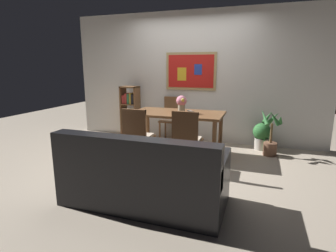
{
  "coord_description": "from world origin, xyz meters",
  "views": [
    {
      "loc": [
        1.34,
        -3.95,
        1.53
      ],
      "look_at": [
        0.06,
        -0.23,
        0.65
      ],
      "focal_mm": 28.78,
      "sensor_mm": 36.0,
      "label": 1
    }
  ],
  "objects": [
    {
      "name": "dining_chair_near_right",
      "position": [
        0.36,
        -0.28,
        0.54
      ],
      "size": [
        0.4,
        0.41,
        0.91
      ],
      "color": "brown",
      "rests_on": "ground_plane"
    },
    {
      "name": "wall_back_with_painting",
      "position": [
        -0.0,
        1.48,
        1.3
      ],
      "size": [
        5.2,
        0.14,
        2.6
      ],
      "color": "silver",
      "rests_on": "ground_plane"
    },
    {
      "name": "dining_table",
      "position": [
        -0.01,
        0.47,
        0.65
      ],
      "size": [
        1.59,
        0.85,
        0.74
      ],
      "color": "brown",
      "rests_on": "ground_plane"
    },
    {
      "name": "dining_chair_near_left",
      "position": [
        -0.41,
        -0.34,
        0.54
      ],
      "size": [
        0.4,
        0.41,
        0.91
      ],
      "color": "brown",
      "rests_on": "ground_plane"
    },
    {
      "name": "tv_remote",
      "position": [
        0.19,
        0.58,
        0.75
      ],
      "size": [
        0.14,
        0.14,
        0.02
      ],
      "color": "black",
      "rests_on": "dining_table"
    },
    {
      "name": "bookshelf",
      "position": [
        -1.27,
        1.14,
        0.53
      ],
      "size": [
        0.36,
        0.28,
        1.12
      ],
      "color": "brown",
      "rests_on": "ground_plane"
    },
    {
      "name": "potted_palm",
      "position": [
        1.55,
        0.87,
        0.34
      ],
      "size": [
        0.4,
        0.4,
        0.82
      ],
      "color": "brown",
      "rests_on": "ground_plane"
    },
    {
      "name": "flower_vase",
      "position": [
        0.07,
        0.42,
        0.92
      ],
      "size": [
        0.18,
        0.18,
        0.3
      ],
      "color": "tan",
      "rests_on": "dining_table"
    },
    {
      "name": "ground_plane",
      "position": [
        0.0,
        0.0,
        0.0
      ],
      "size": [
        12.0,
        12.0,
        0.0
      ],
      "primitive_type": "plane",
      "color": "tan"
    },
    {
      "name": "potted_ivy",
      "position": [
        1.41,
        1.21,
        0.27
      ],
      "size": [
        0.32,
        0.32,
        0.56
      ],
      "color": "#B2ADA3",
      "rests_on": "ground_plane"
    },
    {
      "name": "leather_couch",
      "position": [
        0.16,
        -1.4,
        0.31
      ],
      "size": [
        1.8,
        0.84,
        0.84
      ],
      "color": "black",
      "rests_on": "ground_plane"
    },
    {
      "name": "dining_chair_far_left",
      "position": [
        -0.37,
        1.23,
        0.54
      ],
      "size": [
        0.4,
        0.41,
        0.91
      ],
      "color": "brown",
      "rests_on": "ground_plane"
    }
  ]
}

